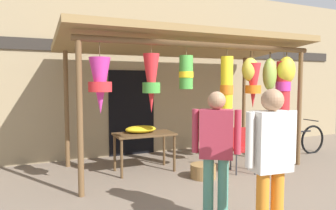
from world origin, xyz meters
name	(u,v)px	position (x,y,z in m)	size (l,w,h in m)	color
ground_plane	(216,175)	(0.00, 0.00, 0.00)	(30.00, 30.00, 0.00)	#756656
shop_facade	(165,70)	(0.00, 2.36, 2.02)	(12.24, 0.29, 4.04)	#9E8966
market_stall_canopy	(194,56)	(-0.15, 0.59, 2.23)	(4.91, 2.31, 2.65)	brown
display_table	(144,138)	(-1.13, 0.79, 0.65)	(1.14, 0.60, 0.75)	brown
flower_heap_on_table	(141,129)	(-1.17, 0.86, 0.81)	(0.61, 0.42, 0.13)	yellow
folding_chair	(242,145)	(0.59, 0.03, 0.50)	(0.51, 0.51, 0.84)	#AD1E1E
wicker_basket_by_table	(203,171)	(-0.31, -0.04, 0.12)	(0.46, 0.46, 0.25)	olive
parked_bicycle	(296,141)	(2.58, 0.57, 0.35)	(1.75, 0.44, 0.92)	black
vendor_in_orange	(216,146)	(-1.05, -1.59, 0.95)	(0.51, 0.41, 1.61)	#4C8E7A
customer_foreground	(271,156)	(-0.89, -2.36, 0.98)	(0.59, 0.26, 1.66)	orange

